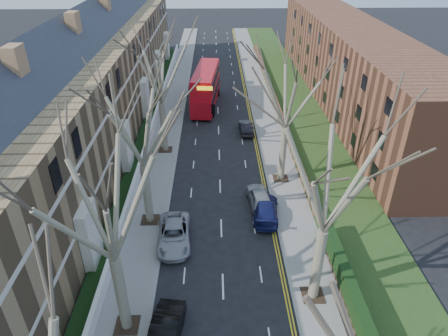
{
  "coord_description": "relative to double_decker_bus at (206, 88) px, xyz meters",
  "views": [
    {
      "loc": [
        -0.37,
        -9.57,
        20.04
      ],
      "look_at": [
        0.3,
        18.66,
        3.31
      ],
      "focal_mm": 32.0,
      "sensor_mm": 36.0,
      "label": 1
    }
  ],
  "objects": [
    {
      "name": "car_right_mid",
      "position": [
        4.84,
        -22.82,
        -1.6
      ],
      "size": [
        2.25,
        4.63,
        1.52
      ],
      "primitive_type": "imported",
      "rotation": [
        0.0,
        0.0,
        3.25
      ],
      "color": "gray",
      "rests_on": "ground"
    },
    {
      "name": "terrace_left",
      "position": [
        -12.09,
        -9.86,
        3.17
      ],
      "size": [
        9.7,
        78.0,
        13.6
      ],
      "color": "olive",
      "rests_on": "ground"
    },
    {
      "name": "car_left_far",
      "position": [
        -1.98,
        -27.43,
        -1.64
      ],
      "size": [
        2.67,
        5.29,
        1.44
      ],
      "primitive_type": "imported",
      "rotation": [
        0.0,
        0.0,
        0.06
      ],
      "color": "#9B9CA1",
      "rests_on": "ground"
    },
    {
      "name": "car_left_mid",
      "position": [
        -1.78,
        -36.02,
        -1.61
      ],
      "size": [
        2.18,
        4.74,
        1.5
      ],
      "primitive_type": "imported",
      "rotation": [
        0.0,
        0.0,
        -0.13
      ],
      "color": "black",
      "rests_on": "ground"
    },
    {
      "name": "tree_right_mid",
      "position": [
        7.25,
        -32.86,
        7.19
      ],
      "size": [
        10.5,
        10.5,
        14.71
      ],
      "color": "#6A634C",
      "rests_on": "ground"
    },
    {
      "name": "car_right_near",
      "position": [
        5.19,
        -24.44,
        -1.66
      ],
      "size": [
        2.47,
        5.02,
        1.4
      ],
      "primitive_type": "imported",
      "rotation": [
        0.0,
        0.0,
        3.03
      ],
      "color": "navy",
      "rests_on": "ground"
    },
    {
      "name": "tree_left_dist",
      "position": [
        -4.15,
        -12.86,
        7.2
      ],
      "size": [
        10.5,
        10.5,
        14.71
      ],
      "color": "#6A634C",
      "rests_on": "ground"
    },
    {
      "name": "pavement_right",
      "position": [
        7.55,
        -1.86,
        -2.3
      ],
      "size": [
        3.0,
        102.0,
        0.12
      ],
      "primitive_type": "cube",
      "color": "slate",
      "rests_on": "ground"
    },
    {
      "name": "pavement_left",
      "position": [
        -4.45,
        -1.86,
        -2.3
      ],
      "size": [
        3.0,
        102.0,
        0.12
      ],
      "primitive_type": "cube",
      "color": "slate",
      "rests_on": "ground"
    },
    {
      "name": "tree_left_mid",
      "position": [
        -4.15,
        -34.86,
        7.19
      ],
      "size": [
        10.5,
        10.5,
        14.71
      ],
      "color": "#6A634C",
      "rests_on": "ground"
    },
    {
      "name": "front_wall_left",
      "position": [
        -6.1,
        -9.86,
        -1.74
      ],
      "size": [
        0.3,
        78.0,
        1.0
      ],
      "color": "white",
      "rests_on": "ground"
    },
    {
      "name": "grass_verge_right",
      "position": [
        12.05,
        -1.86,
        -2.21
      ],
      "size": [
        6.0,
        102.0,
        0.06
      ],
      "color": "#233E16",
      "rests_on": "ground"
    },
    {
      "name": "flats_right",
      "position": [
        19.02,
        2.14,
        2.62
      ],
      "size": [
        13.97,
        54.0,
        10.0
      ],
      "color": "brown",
      "rests_on": "ground"
    },
    {
      "name": "tree_right_far",
      "position": [
        7.25,
        -18.86,
        6.88
      ],
      "size": [
        10.15,
        10.15,
        14.22
      ],
      "color": "#6A634C",
      "rests_on": "ground"
    },
    {
      "name": "tree_left_far",
      "position": [
        -4.15,
        -24.86,
        6.88
      ],
      "size": [
        10.15,
        10.15,
        14.22
      ],
      "color": "#6A634C",
      "rests_on": "ground"
    },
    {
      "name": "double_decker_bus",
      "position": [
        0.0,
        0.0,
        0.0
      ],
      "size": [
        3.76,
        11.7,
        4.79
      ],
      "rotation": [
        0.0,
        0.0,
        3.04
      ],
      "color": "#B30C17",
      "rests_on": "ground"
    },
    {
      "name": "car_right_far",
      "position": [
        4.7,
        -8.6,
        -1.7
      ],
      "size": [
        1.61,
        4.08,
        1.32
      ],
      "primitive_type": "imported",
      "rotation": [
        0.0,
        0.0,
        3.19
      ],
      "color": "black",
      "rests_on": "ground"
    }
  ]
}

